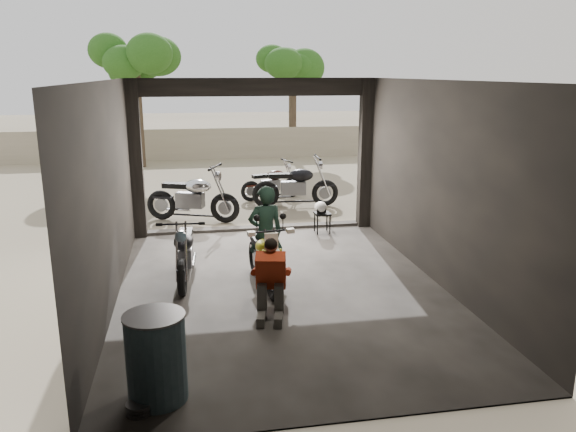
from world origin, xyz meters
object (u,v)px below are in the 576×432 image
object	(u,v)px
outside_bike_b	(272,180)
helmet	(321,207)
mechanic	(270,282)
sign_post	(420,156)
outside_bike_c	(296,182)
rider	(266,233)
main_bike	(263,254)
stool	(322,216)
outside_bike_a	(192,193)
oil_drum	(156,359)
left_bike	(184,248)

from	to	relation	value
outside_bike_b	helmet	xyz separation A→B (m)	(0.51, -3.45, 0.06)
mechanic	sign_post	bearing A→B (deg)	58.55
sign_post	outside_bike_c	bearing A→B (deg)	134.93
mechanic	helmet	distance (m)	4.31
outside_bike_c	rider	bearing A→B (deg)	167.59
outside_bike_b	sign_post	size ratio (longest dim) A/B	0.65
mechanic	outside_bike_b	bearing A→B (deg)	92.90
outside_bike_b	helmet	distance (m)	3.49
main_bike	stool	world-z (taller)	main_bike
outside_bike_c	mechanic	bearing A→B (deg)	170.06
rider	helmet	bearing A→B (deg)	-129.16
outside_bike_c	helmet	xyz separation A→B (m)	(0.06, -2.47, -0.07)
outside_bike_a	mechanic	size ratio (longest dim) A/B	1.79
outside_bike_b	helmet	bearing A→B (deg)	172.87
main_bike	oil_drum	xyz separation A→B (m)	(-1.51, -2.98, -0.06)
outside_bike_c	outside_bike_b	bearing A→B (deg)	29.10
rider	sign_post	distance (m)	4.58
outside_bike_a	oil_drum	xyz separation A→B (m)	(-0.47, -7.26, -0.17)
outside_bike_a	helmet	world-z (taller)	outside_bike_a
outside_bike_c	rider	size ratio (longest dim) A/B	1.21
left_bike	main_bike	bearing A→B (deg)	-17.35
rider	outside_bike_c	bearing A→B (deg)	-114.12
outside_bike_a	stool	world-z (taller)	outside_bike_a
left_bike	outside_bike_b	xyz separation A→B (m)	(2.29, 5.74, -0.04)
outside_bike_a	helmet	size ratio (longest dim) A/B	7.01
outside_bike_b	outside_bike_c	world-z (taller)	outside_bike_c
left_bike	rider	distance (m)	1.33
outside_bike_a	outside_bike_c	size ratio (longest dim) A/B	1.01
stool	outside_bike_a	bearing A→B (deg)	150.84
rider	oil_drum	xyz separation A→B (m)	(-1.59, -3.29, -0.31)
outside_bike_a	mechanic	world-z (taller)	outside_bike_a
main_bike	outside_bike_b	size ratio (longest dim) A/B	1.05
outside_bike_c	mechanic	distance (m)	6.65
helmet	rider	bearing A→B (deg)	-98.32
outside_bike_c	stool	size ratio (longest dim) A/B	4.23
outside_bike_b	rider	xyz separation A→B (m)	(-0.99, -5.91, 0.27)
helmet	main_bike	bearing A→B (deg)	-96.66
helmet	oil_drum	size ratio (longest dim) A/B	0.29
main_bike	rider	size ratio (longest dim) A/B	1.03
outside_bike_a	oil_drum	size ratio (longest dim) A/B	2.02
left_bike	stool	size ratio (longest dim) A/B	3.66
outside_bike_c	rider	distance (m)	5.15
outside_bike_b	rider	world-z (taller)	rider
oil_drum	rider	bearing A→B (deg)	64.17
outside_bike_b	oil_drum	bearing A→B (deg)	148.71
stool	mechanic	bearing A→B (deg)	-113.00
left_bike	mechanic	world-z (taller)	left_bike
rider	mechanic	world-z (taller)	rider
main_bike	mechanic	world-z (taller)	main_bike
outside_bike_a	sign_post	xyz separation A→B (m)	(4.81, -1.38, 0.93)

